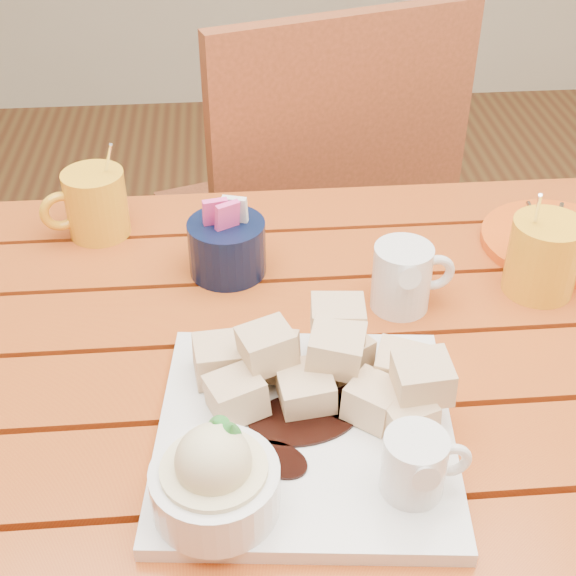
{
  "coord_description": "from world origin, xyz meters",
  "views": [
    {
      "loc": [
        -0.07,
        -0.62,
        1.32
      ],
      "look_at": [
        -0.02,
        0.06,
        0.82
      ],
      "focal_mm": 50.0,
      "sensor_mm": 36.0,
      "label": 1
    }
  ],
  "objects": [
    {
      "name": "coffee_mug_left",
      "position": [
        -0.25,
        0.3,
        0.8
      ],
      "size": [
        0.11,
        0.08,
        0.13
      ],
      "rotation": [
        0.0,
        0.0,
        0.35
      ],
      "color": "#FFAE20",
      "rests_on": "table"
    },
    {
      "name": "cream_pitcher",
      "position": [
        0.12,
        0.11,
        0.79
      ],
      "size": [
        0.1,
        0.08,
        0.08
      ],
      "rotation": [
        0.0,
        0.0,
        0.09
      ],
      "color": "white",
      "rests_on": "table"
    },
    {
      "name": "coffee_mug_right",
      "position": [
        0.29,
        0.13,
        0.8
      ],
      "size": [
        0.12,
        0.08,
        0.14
      ],
      "rotation": [
        0.0,
        0.0,
        -0.06
      ],
      "color": "#FFAE20",
      "rests_on": "table"
    },
    {
      "name": "sugar_caddy",
      "position": [
        -0.08,
        0.2,
        0.79
      ],
      "size": [
        0.09,
        0.09,
        0.1
      ],
      "color": "black",
      "rests_on": "table"
    },
    {
      "name": "chair_far",
      "position": [
        0.08,
        0.66,
        0.53
      ],
      "size": [
        0.57,
        0.57,
        0.96
      ],
      "rotation": [
        0.0,
        0.0,
        3.46
      ],
      "color": "brown",
      "rests_on": "ground"
    },
    {
      "name": "dessert_plate",
      "position": [
        -0.02,
        -0.1,
        0.78
      ],
      "size": [
        0.31,
        0.31,
        0.11
      ],
      "rotation": [
        0.0,
        0.0,
        -0.1
      ],
      "color": "white",
      "rests_on": "table"
    },
    {
      "name": "orange_saucer",
      "position": [
        0.35,
        0.22,
        0.76
      ],
      "size": [
        0.19,
        0.19,
        0.02
      ],
      "rotation": [
        0.0,
        0.0,
        -0.32
      ],
      "color": "#EC5714",
      "rests_on": "table"
    },
    {
      "name": "table",
      "position": [
        0.0,
        0.0,
        0.64
      ],
      "size": [
        1.2,
        0.79,
        0.75
      ],
      "color": "#9E2E14",
      "rests_on": "ground"
    }
  ]
}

